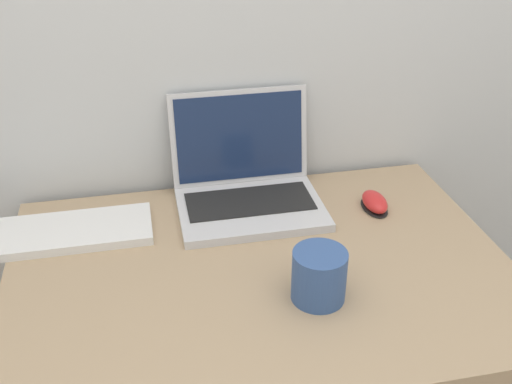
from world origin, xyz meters
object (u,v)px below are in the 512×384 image
laptop (247,182)px  external_keyboard (50,234)px  drink_cup (319,275)px  computer_mouse (375,203)px

laptop → external_keyboard: bearing=-172.3°
laptop → external_keyboard: 0.46m
laptop → external_keyboard: laptop is taller
laptop → drink_cup: (0.06, -0.37, -0.00)m
computer_mouse → laptop: bearing=162.8°
computer_mouse → external_keyboard: 0.74m
computer_mouse → external_keyboard: (-0.74, 0.03, -0.01)m
laptop → drink_cup: 0.38m
drink_cup → external_keyboard: (-0.51, 0.31, -0.04)m
computer_mouse → external_keyboard: size_ratio=0.22×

